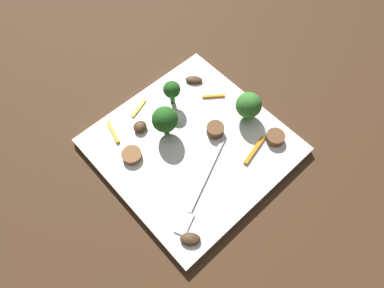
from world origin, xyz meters
The scene contains 16 objects.
ground_plane centered at (0.00, 0.00, 0.00)m, with size 1.40×1.40×0.00m, color #422B19.
plate centered at (0.00, 0.00, 0.01)m, with size 0.28×0.28×0.01m, color white.
fork centered at (0.05, 0.07, 0.02)m, with size 0.17×0.08×0.00m.
broccoli_floret_0 centered at (0.02, -0.05, 0.05)m, with size 0.04×0.04×0.06m.
broccoli_floret_1 centered at (-0.03, -0.09, 0.05)m, with size 0.03×0.03×0.05m.
broccoli_floret_2 centered at (-0.11, 0.02, 0.05)m, with size 0.04×0.04×0.05m.
sausage_slice_0 centered at (-0.04, 0.01, 0.02)m, with size 0.03×0.03×0.02m, color brown.
sausage_slice_1 centered at (-0.11, 0.09, 0.02)m, with size 0.03×0.03×0.01m, color brown.
sausage_slice_2 centered at (0.09, -0.05, 0.02)m, with size 0.03×0.03×0.01m, color brown.
mushroom_0 centered at (0.04, -0.08, 0.02)m, with size 0.02×0.02×0.01m, color #4C331E.
mushroom_1 centered at (0.11, 0.11, 0.02)m, with size 0.03×0.02×0.01m, color #422B19.
mushroom_2 centered at (-0.09, -0.09, 0.02)m, with size 0.03×0.02×0.01m, color #422B19.
pepper_strip_0 centered at (0.02, -0.12, 0.02)m, with size 0.04×0.01×0.00m, color yellow.
pepper_strip_1 centered at (-0.09, -0.05, 0.02)m, with size 0.04×0.00×0.00m, color orange.
pepper_strip_2 centered at (-0.07, 0.08, 0.02)m, with size 0.06×0.01×0.00m, color orange.
pepper_strip_3 centered at (0.08, -0.11, 0.02)m, with size 0.05×0.01×0.00m, color orange.
Camera 1 is at (0.19, 0.21, 0.52)m, focal length 33.16 mm.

